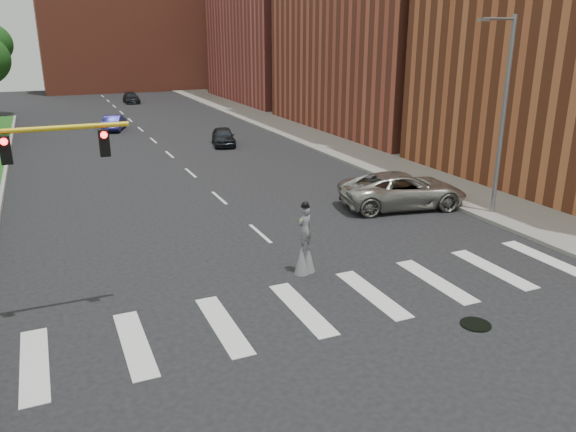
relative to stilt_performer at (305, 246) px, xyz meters
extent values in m
plane|color=black|center=(0.01, -3.50, -1.01)|extent=(160.00, 160.00, 0.00)
cube|color=#999993|center=(-10.44, 16.50, -0.87)|extent=(0.20, 60.00, 0.28)
cube|color=gray|center=(12.51, 21.50, -0.92)|extent=(5.00, 90.00, 0.18)
cylinder|color=black|center=(3.01, -5.50, -0.99)|extent=(0.90, 0.90, 0.04)
cube|color=#AB483F|center=(22.01, 50.50, 8.99)|extent=(16.00, 22.00, 20.00)
cube|color=#9D4631|center=(6.01, 74.50, 7.99)|extent=(26.00, 14.00, 18.00)
cylinder|color=slate|center=(11.01, 2.50, 3.49)|extent=(0.20, 0.20, 9.00)
cylinder|color=slate|center=(10.21, 2.50, 7.79)|extent=(1.80, 0.12, 0.12)
cube|color=slate|center=(9.31, 2.50, 7.74)|extent=(0.50, 0.18, 0.12)
cylinder|color=gold|center=(-8.39, -0.50, 4.79)|extent=(5.20, 0.14, 0.14)
cube|color=black|center=(-8.99, -0.50, 4.29)|extent=(0.28, 0.18, 0.75)
cylinder|color=#FF0C0C|center=(-8.99, -0.60, 4.54)|extent=(0.18, 0.06, 0.18)
cube|color=black|center=(-6.49, -0.50, 4.29)|extent=(0.28, 0.18, 0.75)
cylinder|color=#FF0C0C|center=(-6.49, -0.60, 4.54)|extent=(0.18, 0.06, 0.18)
cylinder|color=black|center=(0.15, 0.05, -0.58)|extent=(0.07, 0.07, 0.87)
cylinder|color=black|center=(-0.15, -0.05, -0.58)|extent=(0.07, 0.07, 0.87)
cone|color=slate|center=(0.15, 0.05, -0.47)|extent=(0.52, 0.52, 1.08)
cone|color=slate|center=(-0.15, -0.05, -0.47)|extent=(0.52, 0.52, 1.08)
imported|color=slate|center=(0.00, 0.00, 0.67)|extent=(0.68, 0.55, 1.63)
sphere|color=black|center=(0.00, 0.00, 1.54)|extent=(0.26, 0.26, 0.26)
cylinder|color=black|center=(0.00, 0.00, 1.49)|extent=(0.34, 0.34, 0.02)
cube|color=yellow|center=(-0.04, 0.13, 1.11)|extent=(0.22, 0.05, 0.10)
imported|color=#A8A69E|center=(7.88, 5.33, -0.15)|extent=(6.66, 4.02, 1.73)
imported|color=black|center=(4.60, 24.32, -0.33)|extent=(2.39, 4.23, 1.36)
imported|color=navy|center=(-2.16, 34.85, -0.33)|extent=(2.61, 4.37, 1.36)
imported|color=black|center=(2.43, 55.15, -0.40)|extent=(1.76, 4.23, 1.22)
camera|label=1|loc=(-8.02, -16.80, 7.23)|focal=35.00mm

